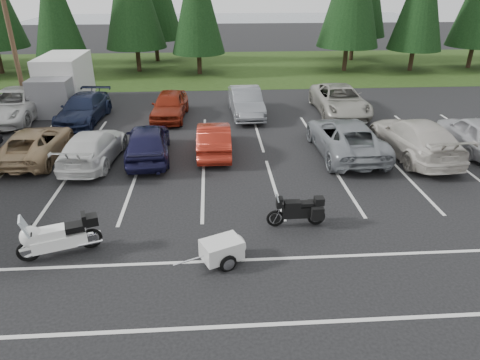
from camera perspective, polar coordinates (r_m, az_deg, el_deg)
name	(u,v)px	position (r m, az deg, el deg)	size (l,w,h in m)	color
ground	(189,202)	(15.26, -6.87, -2.99)	(120.00, 120.00, 0.00)	black
grass_strip	(200,68)	(38.08, -5.31, 14.67)	(80.00, 16.00, 0.01)	#1F3310
lake_water	(230,27)	(68.82, -1.30, 19.74)	(70.00, 50.00, 0.02)	slate
utility_pole	(9,27)	(27.74, -28.43, 17.54)	(1.60, 0.26, 9.00)	#473321
box_truck	(60,83)	(27.98, -22.84, 11.78)	(2.40, 5.60, 2.90)	silver
stall_markings	(191,178)	(17.03, -6.59, 0.26)	(32.00, 16.00, 0.01)	silver
conifer_3	(54,4)	(36.65, -23.58, 20.69)	(3.87, 3.87, 9.02)	#332316
car_near_2	(35,144)	(20.56, -25.66, 4.39)	(2.23, 4.83, 1.34)	#A0835D
car_near_3	(93,147)	(19.16, -19.00, 4.18)	(1.94, 4.76, 1.38)	silver
car_near_4	(148,142)	(18.92, -12.21, 5.04)	(1.83, 4.56, 1.55)	#171639
car_near_5	(214,139)	(19.14, -3.50, 5.54)	(1.44, 4.14, 1.36)	maroon
car_near_6	(346,137)	(19.58, 13.90, 5.57)	(2.57, 5.58, 1.55)	gray
car_near_7	(414,138)	(20.31, 22.24, 5.24)	(2.30, 5.65, 1.64)	beige
car_near_8	(475,133)	(22.16, 28.83, 5.45)	(1.85, 4.59, 1.56)	#B2B1B7
car_far_0	(14,105)	(26.86, -27.88, 8.88)	(2.71, 5.87, 1.63)	silver
car_far_1	(83,109)	(24.92, -20.14, 8.91)	(1.99, 4.90, 1.42)	#161E39
car_far_2	(170,105)	(24.32, -9.36, 9.84)	(1.75, 4.36, 1.49)	maroon
car_far_3	(246,102)	(24.49, 0.81, 10.35)	(1.63, 4.68, 1.54)	slate
car_far_4	(340,100)	(25.47, 13.15, 10.32)	(2.60, 5.63, 1.56)	#9E9B91
touring_motorcycle	(58,233)	(13.17, -23.09, -6.57)	(2.56, 0.79, 1.42)	white
cargo_trailer	(222,251)	(12.02, -2.46, -9.50)	(1.57, 0.88, 0.72)	silver
adventure_motorcycle	(297,208)	(13.63, 7.55, -3.72)	(2.09, 0.73, 1.27)	black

